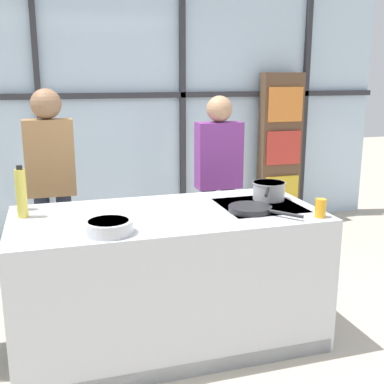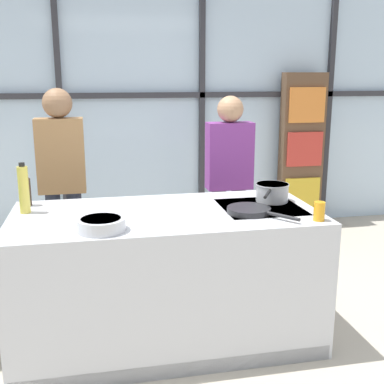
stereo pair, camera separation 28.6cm
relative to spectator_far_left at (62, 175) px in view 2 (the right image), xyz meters
The scene contains 13 objects.
ground_plane 1.55m from the spectator_far_left, 54.55° to the right, with size 18.00×18.00×0.00m, color #BCB29E.
back_window_wall 1.66m from the spectator_far_left, 64.07° to the left, with size 6.40×0.10×2.80m.
bookshelf 2.91m from the spectator_far_left, 25.52° to the left, with size 0.50×0.19×1.78m.
demo_island 1.32m from the spectator_far_left, 54.53° to the right, with size 1.96×0.93×0.89m.
spectator_far_left is the anchor object (origin of this frame).
spectator_center_left 1.40m from the spectator_far_left, ahead, with size 0.39×0.22×1.59m.
frying_pan 1.65m from the spectator_far_left, 42.36° to the right, with size 0.37×0.44×0.04m.
saucepan 1.70m from the spectator_far_left, 30.42° to the right, with size 0.28×0.39×0.13m.
white_plate 1.08m from the spectator_far_left, 75.89° to the right, with size 0.24×0.24×0.01m, color white.
mixing_bowl 1.32m from the spectator_far_left, 77.47° to the right, with size 0.28×0.28×0.07m.
oil_bottle 0.84m from the spectator_far_left, 102.52° to the right, with size 0.07×0.07×0.33m.
pepper_grinder 0.67m from the spectator_far_left, 106.79° to the right, with size 0.06×0.06×0.22m.
juice_glass_near 2.08m from the spectator_far_left, 40.48° to the right, with size 0.07×0.07×0.12m, color orange.
Camera 2 is at (-0.43, -2.95, 1.75)m, focal length 45.00 mm.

